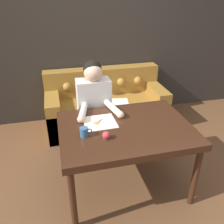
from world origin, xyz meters
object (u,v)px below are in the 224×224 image
at_px(couch, 106,106).
at_px(scissors, 99,121).
at_px(dining_table, 125,133).
at_px(person, 94,111).
at_px(mug, 84,132).
at_px(pin_cushion, 106,136).

distance_m(couch, scissors, 1.32).
bearing_deg(dining_table, person, 108.35).
distance_m(person, scissors, 0.48).
distance_m(scissors, mug, 0.29).
height_order(dining_table, pin_cushion, pin_cushion).
xyz_separation_m(dining_table, scissors, (-0.23, 0.15, 0.08)).
height_order(dining_table, person, person).
bearing_deg(person, scissors, -93.41).
distance_m(dining_table, mug, 0.44).
distance_m(dining_table, person, 0.65).
relative_size(dining_table, couch, 0.72).
relative_size(dining_table, scissors, 6.21).
xyz_separation_m(couch, person, (-0.30, -0.74, 0.33)).
bearing_deg(pin_cushion, scissors, 89.94).
bearing_deg(person, pin_cushion, -92.06).
distance_m(person, mug, 0.74).
bearing_deg(mug, couch, 70.28).
xyz_separation_m(mug, pin_cushion, (0.18, -0.09, -0.01)).
distance_m(dining_table, pin_cushion, 0.30).
bearing_deg(dining_table, scissors, 146.42).
bearing_deg(person, mug, -107.14).
height_order(dining_table, mug, mug).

